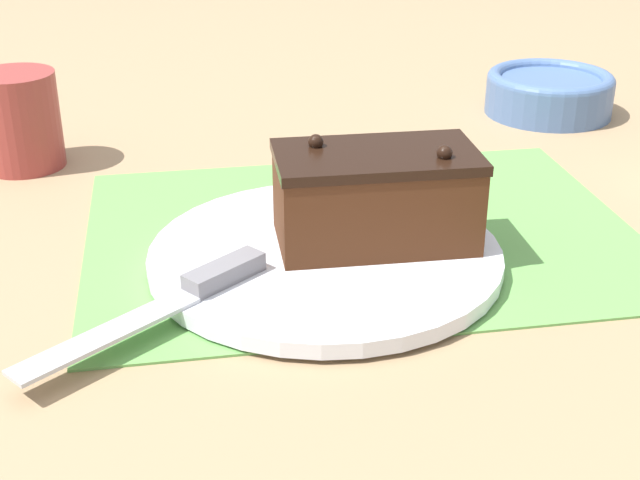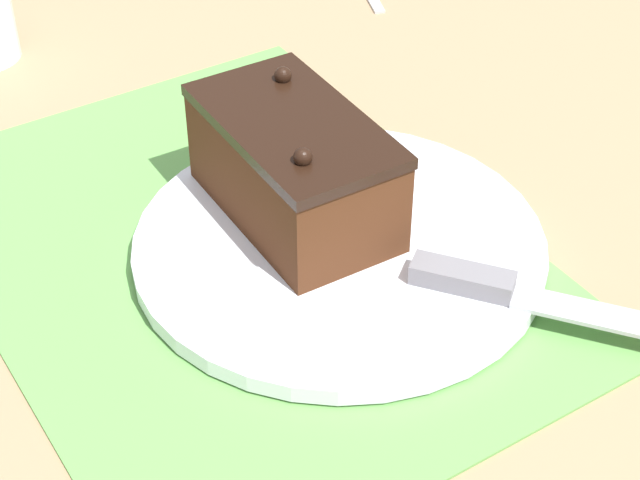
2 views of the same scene
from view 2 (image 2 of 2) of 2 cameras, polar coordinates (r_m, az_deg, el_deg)
ground_plane at (r=0.73m, az=-4.37°, el=-0.66°), size 3.00×3.00×0.00m
placemat_woven at (r=0.73m, az=-4.38°, el=-0.53°), size 0.46×0.34×0.00m
cake_plate at (r=0.72m, az=1.04°, el=-0.32°), size 0.28×0.28×0.01m
chocolate_cake at (r=0.71m, az=-1.43°, el=3.99°), size 0.16×0.09×0.08m
serving_knife at (r=0.67m, az=10.41°, el=-2.75°), size 0.17×0.14×0.01m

